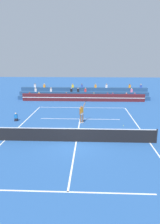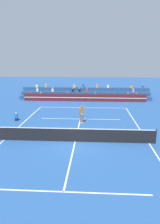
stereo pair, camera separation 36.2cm
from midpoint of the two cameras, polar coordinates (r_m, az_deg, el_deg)
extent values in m
plane|color=#285699|center=(16.64, -1.62, -7.76)|extent=(120.00, 120.00, 0.00)
cube|color=white|center=(28.04, 0.15, 1.16)|extent=(11.00, 0.10, 0.01)
cube|color=white|center=(17.89, -19.62, -7.02)|extent=(0.10, 23.80, 0.01)
cube|color=white|center=(17.15, 17.21, -7.71)|extent=(0.10, 23.80, 0.01)
cube|color=white|center=(10.94, -4.22, -20.11)|extent=(8.25, 0.10, 0.01)
cube|color=white|center=(22.73, -0.44, -1.83)|extent=(8.25, 0.10, 0.01)
cube|color=white|center=(16.64, -1.62, -7.75)|extent=(0.10, 12.85, 0.01)
cylinder|color=black|center=(17.09, 18.80, -5.97)|extent=(0.10, 0.10, 1.10)
cube|color=black|center=(16.46, -1.63, -6.14)|extent=(11.90, 0.02, 1.00)
cube|color=white|center=(16.29, -1.64, -4.39)|extent=(11.90, 0.04, 0.06)
cube|color=#51191E|center=(32.18, 0.48, 3.78)|extent=(18.00, 0.24, 1.10)
cube|color=white|center=(32.05, 0.47, 3.74)|extent=(18.00, 0.02, 0.10)
cube|color=navy|center=(33.48, 0.56, 3.69)|extent=(20.08, 0.95, 0.55)
cube|color=purple|center=(33.85, 13.81, 4.26)|extent=(0.32, 0.22, 0.44)
sphere|color=#9E7051|center=(33.81, 13.84, 4.79)|extent=(0.18, 0.18, 0.18)
cube|color=purple|center=(33.37, 8.24, 4.38)|extent=(0.32, 0.22, 0.44)
sphere|color=brown|center=(33.32, 8.26, 4.92)|extent=(0.18, 0.18, 0.18)
cube|color=red|center=(33.63, 11.70, 4.31)|extent=(0.32, 0.22, 0.44)
sphere|color=beige|center=(33.58, 11.73, 4.85)|extent=(0.18, 0.18, 0.18)
cube|color=teal|center=(33.21, 3.33, 4.45)|extent=(0.32, 0.22, 0.44)
sphere|color=#9E7051|center=(33.16, 3.34, 5.00)|extent=(0.18, 0.18, 0.18)
cube|color=#2D4CA5|center=(33.42, -3.90, 4.50)|extent=(0.32, 0.22, 0.44)
sphere|color=#9E7051|center=(33.37, -3.91, 5.05)|extent=(0.18, 0.18, 0.18)
cube|color=purple|center=(33.30, 6.92, 4.40)|extent=(0.32, 0.22, 0.44)
sphere|color=brown|center=(33.25, 6.94, 4.95)|extent=(0.18, 0.18, 0.18)
cube|color=orange|center=(34.15, -10.94, 4.48)|extent=(0.32, 0.22, 0.44)
sphere|color=beige|center=(34.10, -10.96, 5.01)|extent=(0.18, 0.18, 0.18)
cube|color=red|center=(34.52, -13.33, 4.46)|extent=(0.32, 0.22, 0.44)
sphere|color=brown|center=(34.47, -13.36, 4.99)|extent=(0.18, 0.18, 0.18)
cube|color=navy|center=(34.37, 0.62, 4.42)|extent=(20.08, 0.95, 1.10)
cube|color=black|center=(34.12, -0.80, 5.66)|extent=(0.32, 0.22, 0.44)
sphere|color=beige|center=(34.08, -0.81, 6.19)|extent=(0.18, 0.18, 0.18)
cube|color=silver|center=(34.63, -7.86, 5.65)|extent=(0.32, 0.22, 0.44)
sphere|color=beige|center=(34.59, -7.87, 6.17)|extent=(0.18, 0.18, 0.18)
cube|color=red|center=(34.08, 1.11, 5.65)|extent=(0.32, 0.22, 0.44)
sphere|color=tan|center=(34.03, 1.11, 6.18)|extent=(0.18, 0.18, 0.18)
cube|color=pink|center=(34.63, 13.02, 5.43)|extent=(0.32, 0.22, 0.44)
sphere|color=beige|center=(34.59, 13.05, 5.95)|extent=(0.18, 0.18, 0.18)
cube|color=black|center=(34.20, -2.58, 5.66)|extent=(0.32, 0.22, 0.44)
sphere|color=tan|center=(34.16, -2.59, 6.20)|extent=(0.18, 0.18, 0.18)
cube|color=silver|center=(35.15, -11.78, 5.61)|extent=(0.32, 0.22, 0.44)
sphere|color=beige|center=(35.11, -11.81, 6.13)|extent=(0.18, 0.18, 0.18)
cube|color=navy|center=(35.27, 0.67, 5.11)|extent=(20.08, 0.95, 1.65)
cube|color=orange|center=(35.46, 12.55, 6.54)|extent=(0.32, 0.22, 0.44)
sphere|color=brown|center=(35.43, 12.58, 7.05)|extent=(0.18, 0.18, 0.18)
cube|color=orange|center=(34.94, 3.78, 6.73)|extent=(0.32, 0.22, 0.44)
sphere|color=tan|center=(34.91, 3.78, 7.25)|extent=(0.18, 0.18, 0.18)
cube|color=#2D4CA5|center=(34.97, 0.20, 6.76)|extent=(0.32, 0.22, 0.44)
sphere|color=brown|center=(34.93, 0.20, 7.28)|extent=(0.18, 0.18, 0.18)
cube|color=silver|center=(35.02, 6.62, 6.68)|extent=(0.32, 0.22, 0.44)
sphere|color=#9E7051|center=(34.98, 6.63, 7.20)|extent=(0.18, 0.18, 0.18)
cube|color=yellow|center=(35.06, -2.22, 6.77)|extent=(0.32, 0.22, 0.44)
sphere|color=#9E7051|center=(35.02, -2.22, 7.29)|extent=(0.18, 0.18, 0.18)
cube|color=#2D4CA5|center=(35.81, 15.35, 6.44)|extent=(0.32, 0.22, 0.44)
sphere|color=tan|center=(35.77, 15.38, 6.95)|extent=(0.18, 0.18, 0.18)
cube|color=orange|center=(35.73, -9.58, 6.72)|extent=(0.32, 0.22, 0.44)
sphere|color=beige|center=(35.69, -9.60, 7.23)|extent=(0.18, 0.18, 0.18)
cube|color=silver|center=(36.07, -11.93, 6.68)|extent=(0.32, 0.22, 0.44)
sphere|color=brown|center=(36.04, -11.95, 7.19)|extent=(0.18, 0.18, 0.18)
cube|color=black|center=(23.02, -16.76, -2.08)|extent=(0.28, 0.36, 0.12)
cube|color=black|center=(22.99, -16.79, -1.79)|extent=(0.28, 0.24, 0.18)
cube|color=#1966B2|center=(22.91, -16.83, -1.10)|extent=(0.30, 0.18, 0.40)
sphere|color=beige|center=(22.84, -16.88, -0.39)|extent=(0.17, 0.17, 0.17)
cylinder|color=brown|center=(21.15, -0.34, -1.76)|extent=(0.14, 0.14, 0.90)
cylinder|color=brown|center=(21.26, 0.21, -1.68)|extent=(0.14, 0.14, 0.90)
cube|color=white|center=(21.09, -0.12, -0.43)|extent=(0.35, 0.38, 0.20)
cube|color=orange|center=(21.02, -0.12, 0.36)|extent=(0.38, 0.41, 0.56)
sphere|color=brown|center=(20.94, -0.12, 1.32)|extent=(0.22, 0.22, 0.22)
cube|color=white|center=(21.29, -0.42, -2.79)|extent=(0.28, 0.25, 0.09)
cube|color=white|center=(21.40, 0.13, -2.71)|extent=(0.28, 0.25, 0.09)
cylinder|color=brown|center=(20.85, -0.55, 0.09)|extent=(0.09, 0.09, 0.56)
cylinder|color=brown|center=(21.21, 0.57, 1.77)|extent=(0.33, 0.39, 0.54)
cylinder|color=black|center=(21.31, 0.97, 2.73)|extent=(0.12, 0.14, 0.20)
torus|color=black|center=(21.37, 1.15, 3.15)|extent=(0.29, 0.36, 0.43)
sphere|color=#C6DB33|center=(20.71, 10.78, -3.55)|extent=(0.07, 0.07, 0.07)
camera|label=1|loc=(0.18, -90.49, -0.12)|focal=35.00mm
camera|label=2|loc=(0.18, 89.51, 0.12)|focal=35.00mm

